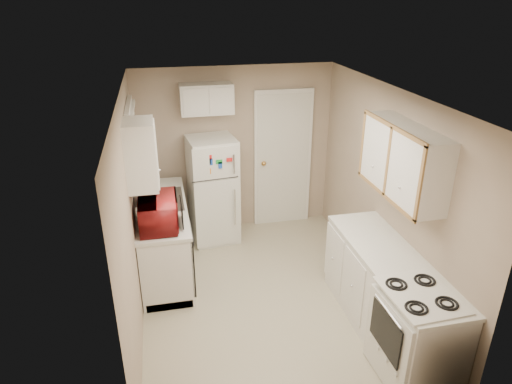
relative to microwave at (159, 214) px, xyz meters
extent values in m
plane|color=beige|center=(1.13, -0.36, -1.05)|extent=(3.80, 3.80, 0.00)
plane|color=white|center=(1.13, -0.36, 1.35)|extent=(3.80, 3.80, 0.00)
plane|color=tan|center=(-0.27, -0.36, 0.15)|extent=(3.80, 3.80, 0.00)
plane|color=tan|center=(2.53, -0.36, 0.15)|extent=(3.80, 3.80, 0.00)
plane|color=tan|center=(1.13, 1.54, 0.15)|extent=(2.80, 2.80, 0.00)
plane|color=tan|center=(1.13, -2.26, 0.15)|extent=(2.80, 2.80, 0.00)
cube|color=silver|center=(0.03, 0.54, -0.60)|extent=(0.60, 1.80, 0.90)
cube|color=black|center=(0.32, -0.06, -0.56)|extent=(0.03, 0.58, 0.72)
cube|color=gray|center=(0.03, 0.69, -0.19)|extent=(0.54, 0.74, 0.16)
imported|color=maroon|center=(0.00, 0.00, 0.00)|extent=(0.62, 0.35, 0.41)
imported|color=silver|center=(-0.02, 1.15, -0.05)|extent=(0.10, 0.10, 0.19)
cube|color=silver|center=(-0.23, 0.69, 0.55)|extent=(0.10, 0.98, 1.08)
cube|color=silver|center=(-0.12, -0.14, 0.75)|extent=(0.30, 0.45, 0.70)
cube|color=silver|center=(0.75, 1.21, -0.29)|extent=(0.69, 0.67, 1.51)
cube|color=silver|center=(0.73, 1.39, 0.95)|extent=(0.70, 0.30, 0.40)
cube|color=silver|center=(1.83, 1.50, -0.03)|extent=(0.86, 0.06, 2.08)
cube|color=silver|center=(2.23, -1.16, -0.60)|extent=(0.60, 2.00, 0.90)
cube|color=silver|center=(2.18, -1.77, -0.63)|extent=(0.59, 0.71, 0.84)
cube|color=silver|center=(2.38, -0.86, 0.75)|extent=(0.30, 1.20, 0.70)
camera|label=1|loc=(0.10, -4.63, 2.27)|focal=32.00mm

